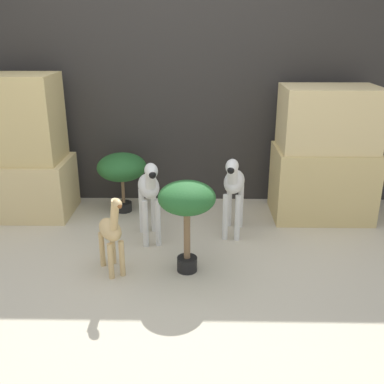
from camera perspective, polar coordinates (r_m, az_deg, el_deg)
ground_plane at (r=3.14m, az=-3.84°, el=-11.31°), size 14.00×14.00×0.00m
wall_back at (r=4.31m, az=-2.43°, el=13.13°), size 6.40×0.08×2.20m
rock_pillar_left at (r=4.29m, az=-21.12°, el=4.81°), size 0.86×0.57×1.27m
rock_pillar_right at (r=4.13m, az=16.47°, el=4.40°), size 0.86×0.57×1.17m
zebra_right at (r=3.63m, az=5.31°, el=0.87°), size 0.23×0.52×0.70m
zebra_left at (r=3.53m, az=-5.45°, el=0.27°), size 0.25×0.51×0.70m
giraffe_figurine at (r=3.15m, az=-10.23°, el=-5.02°), size 0.27×0.39×0.62m
potted_palm_front at (r=3.03m, az=-0.66°, el=-1.34°), size 0.39×0.39×0.67m
potted_palm_back at (r=4.15m, az=-8.90°, el=2.96°), size 0.45×0.45×0.56m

